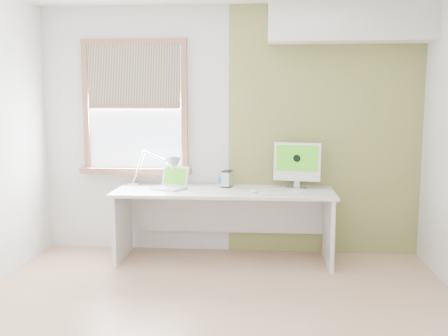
# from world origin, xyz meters

# --- Properties ---
(room) EXTENTS (4.04, 3.54, 2.64)m
(room) POSITION_xyz_m (0.00, 0.00, 1.30)
(room) COLOR tan
(room) RESTS_ON ground
(accent_wall) EXTENTS (2.00, 0.02, 2.60)m
(accent_wall) POSITION_xyz_m (1.00, 1.74, 1.30)
(accent_wall) COLOR olive
(accent_wall) RESTS_ON room
(soffit) EXTENTS (1.60, 0.40, 0.42)m
(soffit) POSITION_xyz_m (1.20, 1.57, 2.40)
(soffit) COLOR white
(soffit) RESTS_ON room
(window) EXTENTS (1.20, 0.14, 1.42)m
(window) POSITION_xyz_m (-1.00, 1.71, 1.54)
(window) COLOR #926047
(window) RESTS_ON room
(desk) EXTENTS (2.20, 0.70, 0.73)m
(desk) POSITION_xyz_m (-0.03, 1.44, 0.53)
(desk) COLOR silver
(desk) RESTS_ON room
(desk_lamp) EXTENTS (0.65, 0.29, 0.37)m
(desk_lamp) POSITION_xyz_m (-0.65, 1.56, 0.93)
(desk_lamp) COLOR #B7B9BB
(desk_lamp) RESTS_ON desk
(laptop) EXTENTS (0.40, 0.37, 0.22)m
(laptop) POSITION_xyz_m (-0.57, 1.43, 0.79)
(laptop) COLOR #B7B9BB
(laptop) RESTS_ON desk
(phone_dock) EXTENTS (0.07, 0.07, 0.12)m
(phone_dock) POSITION_xyz_m (-0.08, 1.57, 0.76)
(phone_dock) COLOR #B7B9BB
(phone_dock) RESTS_ON desk
(external_drive) EXTENTS (0.11, 0.15, 0.17)m
(external_drive) POSITION_xyz_m (-0.01, 1.56, 0.82)
(external_drive) COLOR #B7B9BB
(external_drive) RESTS_ON desk
(imac) EXTENTS (0.48, 0.20, 0.47)m
(imac) POSITION_xyz_m (0.71, 1.55, 0.99)
(imac) COLOR #B7B9BB
(imac) RESTS_ON desk
(keyboard) EXTENTS (0.42, 0.14, 0.02)m
(keyboard) POSITION_xyz_m (0.54, 1.17, 0.74)
(keyboard) COLOR white
(keyboard) RESTS_ON desk
(mouse) EXTENTS (0.07, 0.12, 0.03)m
(mouse) POSITION_xyz_m (0.28, 1.28, 0.75)
(mouse) COLOR white
(mouse) RESTS_ON desk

